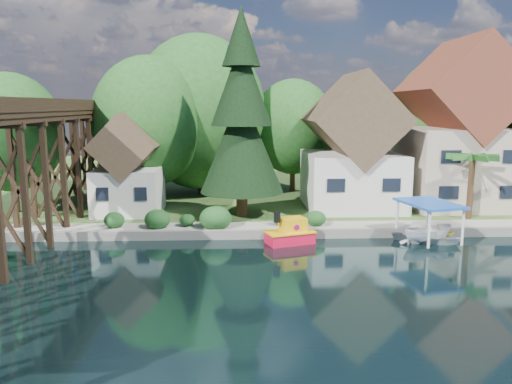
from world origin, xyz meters
TOP-DOWN VIEW (x-y plane):
  - ground at (0.00, 0.00)m, footprint 140.00×140.00m
  - bank at (0.00, 34.00)m, footprint 140.00×52.00m
  - seawall at (4.00, 8.00)m, footprint 60.00×0.40m
  - promenade at (6.00, 9.30)m, footprint 50.00×2.60m
  - trestle_bridge at (-16.00, 5.17)m, footprint 4.12×44.18m
  - house_left at (7.00, 16.00)m, footprint 7.64×8.64m
  - house_center at (16.00, 16.50)m, footprint 8.65×9.18m
  - shed at (-11.00, 14.50)m, footprint 5.09×5.40m
  - bg_trees at (1.00, 21.25)m, footprint 49.90×13.30m
  - shrubs at (-4.60, 9.26)m, footprint 15.76×2.47m
  - conifer at (-2.12, 12.81)m, footprint 6.27×6.27m
  - palm_tree at (14.85, 11.33)m, footprint 3.84×3.84m
  - tugboat at (0.94, 6.81)m, footprint 3.45×2.55m
  - boat_white_a at (9.99, 6.85)m, footprint 5.33×4.79m
  - boat_canopy at (9.89, 6.47)m, footprint 3.74×4.75m
  - boat_yellow at (10.95, 7.19)m, footprint 2.36×2.09m

SIDE VIEW (x-z plane):
  - ground at x=0.00m, z-range 0.00..0.00m
  - bank at x=0.00m, z-range 0.00..0.50m
  - seawall at x=4.00m, z-range 0.00..0.62m
  - boat_white_a at x=9.99m, z-range 0.00..0.91m
  - promenade at x=6.00m, z-range 0.50..0.56m
  - boat_yellow at x=10.95m, z-range 0.00..1.16m
  - tugboat at x=0.94m, z-range -0.45..1.79m
  - boat_canopy at x=9.89m, z-range -0.19..2.52m
  - shrubs at x=-4.60m, z-range 0.38..2.08m
  - shed at x=-11.00m, z-range -0.10..7.75m
  - palm_tree at x=14.85m, z-range 2.41..7.54m
  - house_left at x=7.00m, z-range -0.37..10.65m
  - trestle_bridge at x=-16.00m, z-range 0.70..10.00m
  - house_center at x=16.00m, z-range -0.53..13.36m
  - bg_trees at x=1.00m, z-range 2.00..12.57m
  - conifer at x=-2.12m, z-range 0.21..15.65m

